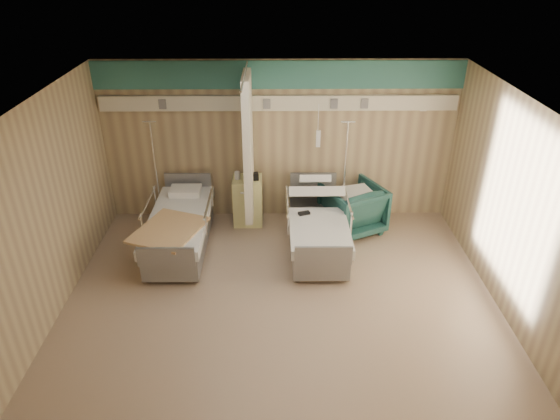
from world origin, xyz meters
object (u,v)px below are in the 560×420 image
object	(u,v)px
bed_left	(180,233)
iv_stand_left	(160,205)
visitor_armchair	(352,208)
bedside_cabinet	(248,201)
iv_stand_right	(342,206)
bed_right	(317,232)

from	to	relation	value
bed_left	iv_stand_left	bearing A→B (deg)	119.95
visitor_armchair	bedside_cabinet	bearing A→B (deg)	-35.13
iv_stand_left	bedside_cabinet	bearing A→B (deg)	2.50
bed_left	bedside_cabinet	xyz separation A→B (m)	(1.05, 0.90, 0.11)
iv_stand_right	iv_stand_left	bearing A→B (deg)	178.64
bed_left	visitor_armchair	distance (m)	2.91
bed_left	iv_stand_left	distance (m)	0.96
bed_right	iv_stand_right	bearing A→B (deg)	56.58
bed_left	visitor_armchair	world-z (taller)	visitor_armchair
bed_left	bed_right	bearing A→B (deg)	0.00
iv_stand_right	visitor_armchair	bearing A→B (deg)	-46.45
bed_left	visitor_armchair	size ratio (longest dim) A/B	2.33
visitor_armchair	iv_stand_right	world-z (taller)	iv_stand_right
bedside_cabinet	iv_stand_left	size ratio (longest dim) A/B	0.45
bed_left	visitor_armchair	bearing A→B (deg)	11.89
bed_left	iv_stand_right	distance (m)	2.81
bed_left	bedside_cabinet	distance (m)	1.39
bed_left	iv_stand_right	xyz separation A→B (m)	(2.70, 0.76, 0.08)
visitor_armchair	iv_stand_left	xyz separation A→B (m)	(-3.33, 0.23, -0.03)
bed_right	iv_stand_left	bearing A→B (deg)	162.73
bed_right	bedside_cabinet	world-z (taller)	bedside_cabinet
iv_stand_right	iv_stand_left	xyz separation A→B (m)	(-3.18, 0.08, -0.00)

